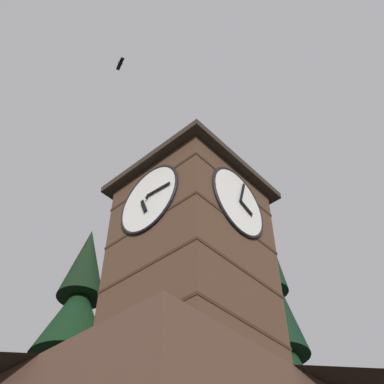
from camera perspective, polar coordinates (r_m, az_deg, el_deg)
clock_tower at (r=16.42m, az=-0.05°, el=-6.85°), size 4.79×4.79×9.95m
flying_bird_high at (r=22.64m, az=-8.43°, el=14.77°), size 0.40×0.71×0.15m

